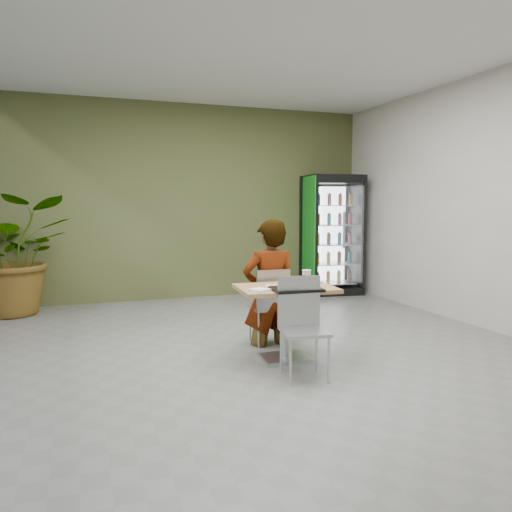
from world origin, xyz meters
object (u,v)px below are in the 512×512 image
Objects in this scene: cafeteria_tray at (296,289)px; beverage_fridge at (333,235)px; dining_table at (286,308)px; soda_cup at (306,278)px; seated_woman at (270,295)px; chair_far at (271,301)px; potted_plant at (14,255)px; chair_near at (302,318)px.

beverage_fridge is (2.27, 3.49, 0.27)m from cafeteria_tray.
cafeteria_tray is at bearing -88.86° from dining_table.
beverage_fridge reaches higher than soda_cup.
cafeteria_tray is 4.17m from beverage_fridge.
seated_woman is 0.69m from soda_cup.
cafeteria_tray is (-0.05, -0.80, 0.26)m from chair_far.
cafeteria_tray is at bearing 88.54° from seated_woman.
potted_plant is (-5.07, -0.00, -0.18)m from beverage_fridge.
seated_woman is 10.70× the size of soda_cup.
beverage_fridge is 5.07m from potted_plant.
chair_far is 0.06m from seated_woman.
potted_plant reaches higher than chair_near.
chair_near is 0.53× the size of seated_woman.
seated_woman is 3.91m from potted_plant.
seated_woman is (0.00, 0.04, 0.05)m from chair_far.
chair_far is at bearing 93.78° from chair_near.
chair_far is 0.42× the size of beverage_fridge.
potted_plant reaches higher than soda_cup.
potted_plant is (-2.80, 3.25, 0.31)m from dining_table.
potted_plant is at bearing -41.00° from chair_far.
cafeteria_tray is (-0.06, -0.84, 0.21)m from seated_woman.
soda_cup is (0.22, -0.02, 0.29)m from dining_table.
soda_cup reaches higher than cafeteria_tray.
potted_plant is at bearing -172.00° from beverage_fridge.
potted_plant reaches higher than cafeteria_tray.
dining_table is 2.14× the size of cafeteria_tray.
beverage_fridge is at bearing -127.43° from seated_woman.
dining_table is 6.22× the size of soda_cup.
seated_woman is (0.06, 0.59, 0.02)m from dining_table.
chair_far is at bearing -121.43° from beverage_fridge.
seated_woman is at bearing 86.19° from cafeteria_tray.
chair_near is 0.44× the size of beverage_fridge.
dining_table is at bearing -49.26° from potted_plant.
potted_plant is at bearing 135.70° from chair_near.
beverage_fridge reaches higher than seated_woman.
dining_table is 0.34m from cafeteria_tray.
soda_cup reaches higher than dining_table.
chair_far is 0.51× the size of potted_plant.
chair_near is 0.53× the size of potted_plant.
seated_woman is 1.00× the size of potted_plant.
chair_near is 1.96× the size of cafeteria_tray.
chair_far reaches higher than dining_table.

